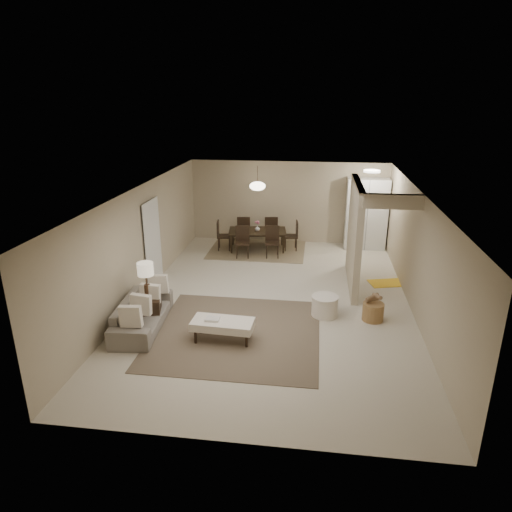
# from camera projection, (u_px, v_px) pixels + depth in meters

# --- Properties ---
(floor) EXTENTS (9.00, 9.00, 0.00)m
(floor) POSITION_uv_depth(u_px,v_px,m) (273.00, 301.00, 10.27)
(floor) COLOR beige
(floor) RESTS_ON ground
(ceiling) EXTENTS (9.00, 9.00, 0.00)m
(ceiling) POSITION_uv_depth(u_px,v_px,m) (275.00, 191.00, 9.44)
(ceiling) COLOR white
(ceiling) RESTS_ON back_wall
(back_wall) EXTENTS (6.00, 0.00, 6.00)m
(back_wall) POSITION_uv_depth(u_px,v_px,m) (288.00, 202.00, 14.06)
(back_wall) COLOR #B9A98C
(back_wall) RESTS_ON floor
(left_wall) EXTENTS (0.00, 9.00, 9.00)m
(left_wall) POSITION_uv_depth(u_px,v_px,m) (141.00, 242.00, 10.23)
(left_wall) COLOR #B9A98C
(left_wall) RESTS_ON floor
(right_wall) EXTENTS (0.00, 9.00, 9.00)m
(right_wall) POSITION_uv_depth(u_px,v_px,m) (417.00, 254.00, 9.47)
(right_wall) COLOR #B9A98C
(right_wall) RESTS_ON floor
(partition) EXTENTS (0.15, 2.50, 2.50)m
(partition) POSITION_uv_depth(u_px,v_px,m) (355.00, 235.00, 10.79)
(partition) COLOR #B9A98C
(partition) RESTS_ON floor
(doorway) EXTENTS (0.04, 0.90, 2.04)m
(doorway) POSITION_uv_depth(u_px,v_px,m) (152.00, 244.00, 10.87)
(doorway) COLOR black
(doorway) RESTS_ON floor
(pantry_cabinet) EXTENTS (1.20, 0.55, 2.10)m
(pantry_cabinet) POSITION_uv_depth(u_px,v_px,m) (366.00, 214.00, 13.50)
(pantry_cabinet) COLOR white
(pantry_cabinet) RESTS_ON floor
(flush_light) EXTENTS (0.44, 0.44, 0.05)m
(flush_light) POSITION_uv_depth(u_px,v_px,m) (372.00, 171.00, 12.15)
(flush_light) COLOR white
(flush_light) RESTS_ON ceiling
(living_rug) EXTENTS (3.20, 3.20, 0.01)m
(living_rug) POSITION_uv_depth(u_px,v_px,m) (236.00, 333.00, 8.87)
(living_rug) COLOR brown
(living_rug) RESTS_ON floor
(sofa) EXTENTS (2.04, 0.93, 0.58)m
(sofa) POSITION_uv_depth(u_px,v_px,m) (142.00, 314.00, 9.01)
(sofa) COLOR gray
(sofa) RESTS_ON floor
(ottoman_bench) EXTENTS (1.18, 0.59, 0.41)m
(ottoman_bench) POSITION_uv_depth(u_px,v_px,m) (223.00, 325.00, 8.51)
(ottoman_bench) COLOR white
(ottoman_bench) RESTS_ON living_rug
(side_table) EXTENTS (0.58, 0.58, 0.53)m
(side_table) POSITION_uv_depth(u_px,v_px,m) (149.00, 310.00, 9.24)
(side_table) COLOR black
(side_table) RESTS_ON floor
(table_lamp) EXTENTS (0.32, 0.32, 0.76)m
(table_lamp) POSITION_uv_depth(u_px,v_px,m) (146.00, 272.00, 8.96)
(table_lamp) COLOR #4D3321
(table_lamp) RESTS_ON side_table
(round_pouf) EXTENTS (0.56, 0.56, 0.44)m
(round_pouf) POSITION_uv_depth(u_px,v_px,m) (325.00, 306.00, 9.51)
(round_pouf) COLOR white
(round_pouf) RESTS_ON floor
(wicker_basket) EXTENTS (0.55, 0.55, 0.37)m
(wicker_basket) POSITION_uv_depth(u_px,v_px,m) (373.00, 312.00, 9.33)
(wicker_basket) COLOR olive
(wicker_basket) RESTS_ON floor
(dining_rug) EXTENTS (2.80, 2.10, 0.01)m
(dining_rug) POSITION_uv_depth(u_px,v_px,m) (257.00, 250.00, 13.65)
(dining_rug) COLOR brown
(dining_rug) RESTS_ON floor
(dining_table) EXTENTS (1.79, 1.15, 0.59)m
(dining_table) POSITION_uv_depth(u_px,v_px,m) (257.00, 240.00, 13.55)
(dining_table) COLOR black
(dining_table) RESTS_ON dining_rug
(dining_chairs) EXTENTS (2.40, 1.86, 0.88)m
(dining_chairs) POSITION_uv_depth(u_px,v_px,m) (257.00, 236.00, 13.50)
(dining_chairs) COLOR black
(dining_chairs) RESTS_ON dining_rug
(vase) EXTENTS (0.19, 0.19, 0.16)m
(vase) POSITION_uv_depth(u_px,v_px,m) (257.00, 228.00, 13.43)
(vase) COLOR white
(vase) RESTS_ON dining_table
(yellow_mat) EXTENTS (0.98, 0.74, 0.01)m
(yellow_mat) POSITION_uv_depth(u_px,v_px,m) (387.00, 283.00, 11.22)
(yellow_mat) COLOR yellow
(yellow_mat) RESTS_ON floor
(pendant_light) EXTENTS (0.46, 0.46, 0.71)m
(pendant_light) POSITION_uv_depth(u_px,v_px,m) (257.00, 186.00, 13.01)
(pendant_light) COLOR #4D3321
(pendant_light) RESTS_ON ceiling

